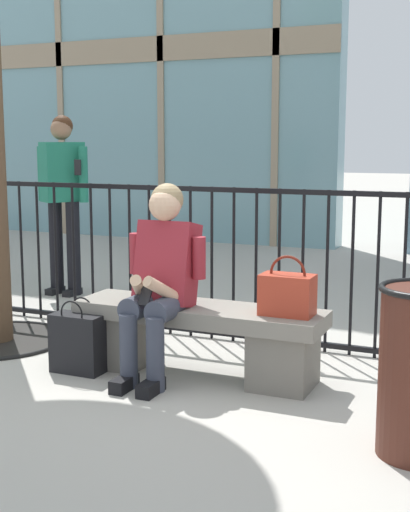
# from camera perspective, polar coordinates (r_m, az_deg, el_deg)

# --- Properties ---
(ground_plane) EXTENTS (60.00, 60.00, 0.00)m
(ground_plane) POSITION_cam_1_polar(r_m,az_deg,el_deg) (4.62, -0.51, -9.41)
(ground_plane) COLOR #B2ADA3
(stone_bench) EXTENTS (1.60, 0.44, 0.45)m
(stone_bench) POSITION_cam_1_polar(r_m,az_deg,el_deg) (4.54, -0.51, -6.16)
(stone_bench) COLOR gray
(stone_bench) RESTS_ON ground
(seated_person_with_phone) EXTENTS (0.52, 0.66, 1.21)m
(seated_person_with_phone) POSITION_cam_1_polar(r_m,az_deg,el_deg) (4.43, -3.55, -1.54)
(seated_person_with_phone) COLOR #383D4C
(seated_person_with_phone) RESTS_ON ground
(handbag_on_bench) EXTENTS (0.31, 0.18, 0.36)m
(handbag_on_bench) POSITION_cam_1_polar(r_m,az_deg,el_deg) (4.26, 6.56, -3.00)
(handbag_on_bench) COLOR #B23823
(handbag_on_bench) RESTS_ON stone_bench
(shopping_bag) EXTENTS (0.34, 0.17, 0.48)m
(shopping_bag) POSITION_cam_1_polar(r_m,az_deg,el_deg) (4.68, -10.09, -6.80)
(shopping_bag) COLOR black
(shopping_bag) RESTS_ON ground
(bystander_further_back) EXTENTS (0.55, 0.44, 1.71)m
(bystander_further_back) POSITION_cam_1_polar(r_m,az_deg,el_deg) (6.98, -11.22, 5.11)
(bystander_further_back) COLOR black
(bystander_further_back) RESTS_ON ground
(plaza_railing) EXTENTS (9.23, 0.04, 1.14)m
(plaza_railing) POSITION_cam_1_polar(r_m,az_deg,el_deg) (5.21, 3.18, -0.74)
(plaza_railing) COLOR black
(plaza_railing) RESTS_ON ground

